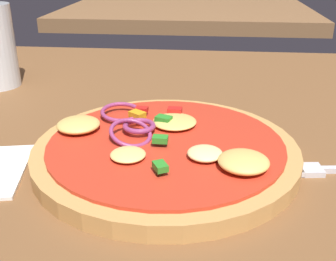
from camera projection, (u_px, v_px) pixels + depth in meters
name	position (u px, v px, depth m)	size (l,w,h in m)	color
dining_table	(127.00, 166.00, 0.41)	(1.20, 0.85, 0.04)	brown
pizza	(165.00, 149.00, 0.38)	(0.24, 0.24, 0.03)	tan
background_table	(186.00, 13.00, 1.37)	(0.81, 0.57, 0.04)	brown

